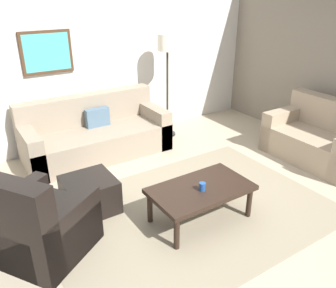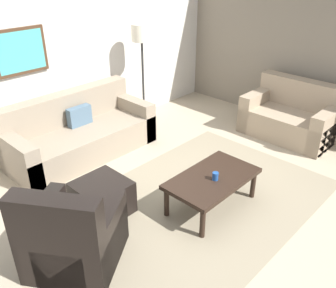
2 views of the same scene
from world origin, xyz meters
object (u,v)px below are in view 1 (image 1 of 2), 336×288
coffee_table (201,191)px  lamp_standing (167,53)px  framed_artwork (47,52)px  ottoman (90,194)px  couch_main (94,135)px  couch_loveseat (320,140)px  cup (202,187)px  armchair_leather (37,229)px

coffee_table → lamp_standing: bearing=65.6°
coffee_table → framed_artwork: bearing=105.7°
ottoman → lamp_standing: 2.70m
couch_main → coffee_table: couch_main is taller
framed_artwork → lamp_standing: bearing=-13.9°
lamp_standing → couch_loveseat: bearing=-54.4°
framed_artwork → couch_loveseat: bearing=-37.2°
couch_loveseat → cup: (-2.47, -0.30, 0.16)m
lamp_standing → couch_main: bearing=179.4°
ottoman → lamp_standing: bearing=35.4°
couch_loveseat → lamp_standing: size_ratio=0.82×
couch_loveseat → framed_artwork: (-3.20, 2.43, 1.23)m
couch_main → coffee_table: bearing=-82.0°
couch_loveseat → ottoman: 3.45m
ottoman → framed_artwork: framed_artwork is taller
couch_loveseat → cup: couch_loveseat is taller
ottoman → cup: bearing=-44.0°
lamp_standing → coffee_table: bearing=-114.4°
couch_loveseat → ottoman: couch_loveseat is taller
couch_main → lamp_standing: (1.33, -0.01, 1.11)m
couch_loveseat → framed_artwork: framed_artwork is taller
armchair_leather → ottoman: 0.83m
armchair_leather → coffee_table: size_ratio=1.01×
couch_main → coffee_table: 2.27m
couch_main → lamp_standing: bearing=-0.6°
coffee_table → cup: (-0.03, -0.06, 0.10)m
couch_main → couch_loveseat: size_ratio=1.53×
armchair_leather → framed_artwork: bearing=68.8°
couch_main → ottoman: (-0.64, -1.41, -0.10)m
couch_loveseat → coffee_table: bearing=-174.4°
armchair_leather → coffee_table: (1.64, -0.38, 0.05)m
coffee_table → cup: 0.12m
armchair_leather → lamp_standing: size_ratio=0.65×
couch_loveseat → framed_artwork: size_ratio=1.94×
armchair_leather → cup: bearing=-15.1°
armchair_leather → lamp_standing: (2.66, 1.86, 1.10)m
ottoman → lamp_standing: size_ratio=0.33×
coffee_table → framed_artwork: size_ratio=1.52×
couch_main → couch_loveseat: (2.76, -2.01, 0.00)m
lamp_standing → framed_artwork: (-1.77, 0.44, 0.12)m
coffee_table → lamp_standing: (1.01, 2.23, 1.05)m
couch_loveseat → lamp_standing: bearing=125.6°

